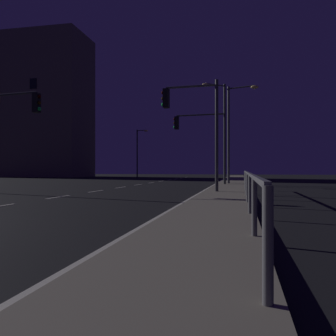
{
  "coord_description": "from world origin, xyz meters",
  "views": [
    {
      "loc": [
        7.72,
        -4.91,
        1.22
      ],
      "look_at": [
        0.6,
        29.37,
        1.31
      ],
      "focal_mm": 37.74,
      "sensor_mm": 36.0,
      "label": 1
    }
  ],
  "objects_px": {
    "traffic_light_mid_left": "(193,115)",
    "building_distant": "(30,107)",
    "street_lamp_median": "(139,148)",
    "street_lamp_far_end": "(221,123)",
    "traffic_light_near_right": "(202,133)",
    "street_lamp_across_street": "(233,124)",
    "traffic_light_near_left": "(0,120)"
  },
  "relations": [
    {
      "from": "traffic_light_mid_left",
      "to": "building_distant",
      "type": "relative_size",
      "value": 0.25
    },
    {
      "from": "street_lamp_median",
      "to": "street_lamp_far_end",
      "type": "relative_size",
      "value": 0.88
    },
    {
      "from": "traffic_light_near_right",
      "to": "street_lamp_median",
      "type": "height_order",
      "value": "street_lamp_median"
    },
    {
      "from": "street_lamp_across_street",
      "to": "street_lamp_far_end",
      "type": "bearing_deg",
      "value": 132.79
    },
    {
      "from": "traffic_light_near_right",
      "to": "street_lamp_far_end",
      "type": "height_order",
      "value": "street_lamp_far_end"
    },
    {
      "from": "traffic_light_near_right",
      "to": "traffic_light_mid_left",
      "type": "relative_size",
      "value": 0.98
    },
    {
      "from": "traffic_light_near_left",
      "to": "street_lamp_far_end",
      "type": "relative_size",
      "value": 0.68
    },
    {
      "from": "street_lamp_far_end",
      "to": "street_lamp_across_street",
      "type": "bearing_deg",
      "value": -47.21
    },
    {
      "from": "street_lamp_across_street",
      "to": "street_lamp_far_end",
      "type": "height_order",
      "value": "street_lamp_far_end"
    },
    {
      "from": "street_lamp_median",
      "to": "building_distant",
      "type": "distance_m",
      "value": 19.57
    },
    {
      "from": "traffic_light_near_right",
      "to": "traffic_light_mid_left",
      "type": "xyz_separation_m",
      "value": [
        0.49,
        -8.39,
        0.02
      ]
    },
    {
      "from": "building_distant",
      "to": "street_lamp_median",
      "type": "bearing_deg",
      "value": -4.75
    },
    {
      "from": "traffic_light_mid_left",
      "to": "street_lamp_median",
      "type": "relative_size",
      "value": 0.79
    },
    {
      "from": "street_lamp_far_end",
      "to": "building_distant",
      "type": "bearing_deg",
      "value": 144.55
    },
    {
      "from": "traffic_light_near_left",
      "to": "street_lamp_across_street",
      "type": "distance_m",
      "value": 15.79
    },
    {
      "from": "traffic_light_near_left",
      "to": "building_distant",
      "type": "xyz_separation_m",
      "value": [
        -20.59,
        34.02,
        7.16
      ]
    },
    {
      "from": "street_lamp_median",
      "to": "street_lamp_far_end",
      "type": "xyz_separation_m",
      "value": [
        12.75,
        -20.59,
        0.63
      ]
    },
    {
      "from": "building_distant",
      "to": "street_lamp_across_street",
      "type": "bearing_deg",
      "value": -35.87
    },
    {
      "from": "street_lamp_median",
      "to": "traffic_light_near_right",
      "type": "bearing_deg",
      "value": -63.23
    },
    {
      "from": "street_lamp_median",
      "to": "street_lamp_far_end",
      "type": "distance_m",
      "value": 24.23
    },
    {
      "from": "traffic_light_mid_left",
      "to": "street_lamp_far_end",
      "type": "xyz_separation_m",
      "value": [
        0.8,
        10.51,
        0.89
      ]
    },
    {
      "from": "traffic_light_near_left",
      "to": "street_lamp_far_end",
      "type": "bearing_deg",
      "value": 48.69
    },
    {
      "from": "street_lamp_across_street",
      "to": "street_lamp_far_end",
      "type": "xyz_separation_m",
      "value": [
        -0.95,
        1.03,
        0.23
      ]
    },
    {
      "from": "traffic_light_mid_left",
      "to": "street_lamp_far_end",
      "type": "distance_m",
      "value": 10.58
    },
    {
      "from": "traffic_light_mid_left",
      "to": "building_distant",
      "type": "bearing_deg",
      "value": 132.84
    },
    {
      "from": "traffic_light_near_left",
      "to": "street_lamp_across_street",
      "type": "relative_size",
      "value": 0.72
    },
    {
      "from": "street_lamp_median",
      "to": "building_distant",
      "type": "xyz_separation_m",
      "value": [
        -18.31,
        1.52,
        6.75
      ]
    },
    {
      "from": "traffic_light_near_right",
      "to": "traffic_light_mid_left",
      "type": "height_order",
      "value": "traffic_light_mid_left"
    },
    {
      "from": "traffic_light_near_left",
      "to": "street_lamp_far_end",
      "type": "height_order",
      "value": "street_lamp_far_end"
    },
    {
      "from": "traffic_light_near_right",
      "to": "building_distant",
      "type": "xyz_separation_m",
      "value": [
        -29.77,
        24.23,
        7.02
      ]
    },
    {
      "from": "traffic_light_near_right",
      "to": "building_distant",
      "type": "bearing_deg",
      "value": 140.86
    },
    {
      "from": "traffic_light_near_right",
      "to": "traffic_light_near_left",
      "type": "xyz_separation_m",
      "value": [
        -9.18,
        -9.79,
        -0.14
      ]
    }
  ]
}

